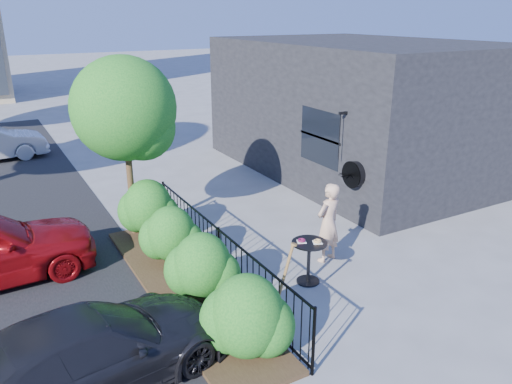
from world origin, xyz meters
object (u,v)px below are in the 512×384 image
cafe_table (309,255)px  woman (328,223)px  car_darkgrey (89,353)px  patio_tree (128,115)px  shovel (280,290)px

cafe_table → woman: bearing=33.1°
car_darkgrey → patio_tree: bearing=-33.8°
cafe_table → patio_tree: bearing=120.9°
patio_tree → cafe_table: patio_tree is taller
patio_tree → shovel: (0.98, -4.52, -2.13)m
woman → car_darkgrey: woman is taller
woman → shovel: 2.50m
cafe_table → shovel: size_ratio=0.61×
patio_tree → woman: 4.71m
shovel → car_darkgrey: 2.98m
patio_tree → woman: patio_tree is taller
patio_tree → car_darkgrey: 5.40m
cafe_table → shovel: (-1.18, -0.90, 0.06)m
patio_tree → woman: bearing=-45.5°
shovel → cafe_table: bearing=37.2°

